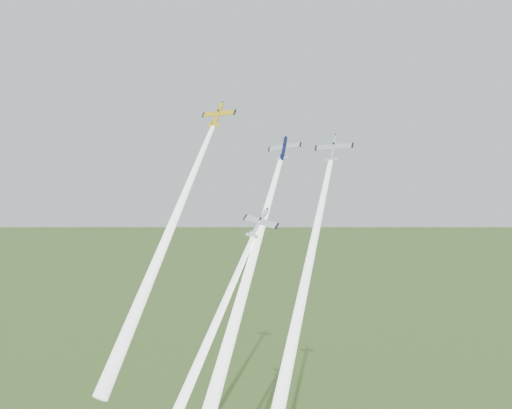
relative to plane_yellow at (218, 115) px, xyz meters
name	(u,v)px	position (x,y,z in m)	size (l,w,h in m)	color
plane_yellow	(218,115)	(0.00, 0.00, 0.00)	(8.45, 8.39, 1.32)	gold
smoke_trail_yellow	(163,246)	(-0.66, -20.50, -26.57)	(2.74, 2.74, 60.73)	white
plane_navy	(284,148)	(17.73, -4.34, -7.55)	(7.15, 7.09, 1.12)	#0D133B
smoke_trail_navy	(242,297)	(18.58, -24.72, -33.99)	(2.74, 2.74, 60.38)	white
plane_silver_right	(333,148)	(28.48, -5.10, -7.67)	(7.65, 7.59, 1.20)	silver
smoke_trail_silver_right	(295,331)	(30.12, -28.25, -37.75)	(2.74, 2.74, 69.60)	white
plane_silver_low	(259,223)	(17.89, -16.29, -21.74)	(7.74, 7.68, 1.21)	silver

